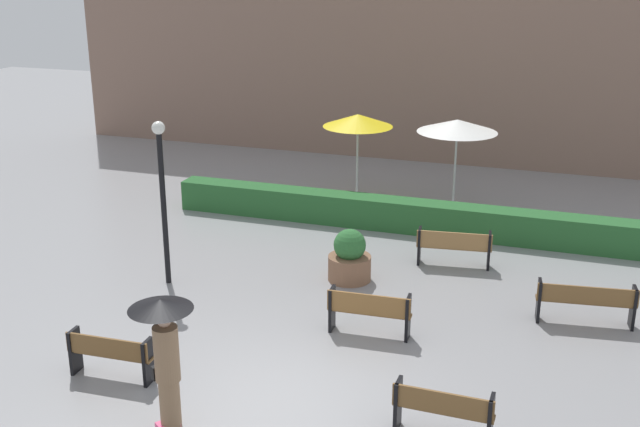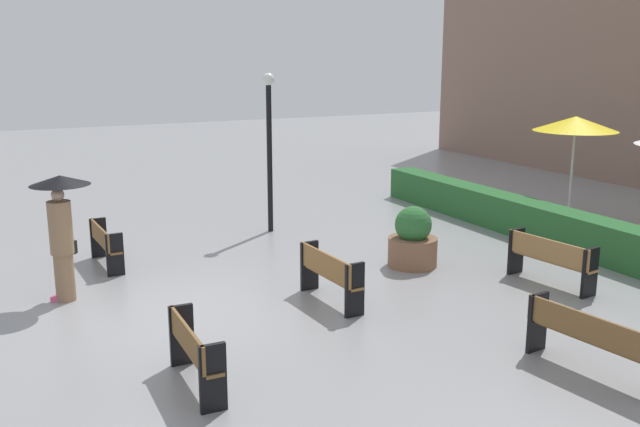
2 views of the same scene
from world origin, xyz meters
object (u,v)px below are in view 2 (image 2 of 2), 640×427
(bench_near_left, at_px, (104,242))
(bench_back_row, at_px, (550,257))
(planter_pot, at_px, (413,240))
(bench_near_right, at_px, (193,349))
(patio_umbrella_yellow, at_px, (576,124))
(lamp_post, at_px, (269,135))
(pedestrian_with_umbrella, at_px, (61,221))
(bench_mid_center, at_px, (329,273))
(bench_far_right, at_px, (592,338))

(bench_near_left, bearing_deg, bench_back_row, 55.62)
(bench_back_row, relative_size, planter_pot, 1.47)
(bench_near_right, bearing_deg, patio_umbrella_yellow, 112.35)
(bench_near_left, distance_m, lamp_post, 4.43)
(planter_pot, relative_size, lamp_post, 0.33)
(bench_back_row, xyz_separation_m, pedestrian_with_umbrella, (-3.07, -7.78, 0.85))
(bench_back_row, bearing_deg, bench_mid_center, -103.63)
(bench_back_row, relative_size, lamp_post, 0.48)
(bench_mid_center, height_order, pedestrian_with_umbrella, pedestrian_with_umbrella)
(planter_pot, distance_m, lamp_post, 4.36)
(pedestrian_with_umbrella, xyz_separation_m, lamp_post, (-2.72, 4.84, 0.88))
(planter_pot, bearing_deg, lamp_post, -159.21)
(bench_near_left, bearing_deg, planter_pot, 63.64)
(bench_near_left, height_order, planter_pot, planter_pot)
(bench_far_right, height_order, pedestrian_with_umbrella, pedestrian_with_umbrella)
(lamp_post, bearing_deg, bench_mid_center, -11.42)
(patio_umbrella_yellow, bearing_deg, bench_mid_center, -72.30)
(bench_far_right, relative_size, lamp_post, 0.53)
(bench_mid_center, distance_m, pedestrian_with_umbrella, 4.48)
(bench_far_right, xyz_separation_m, patio_umbrella_yellow, (-6.43, 6.22, 1.87))
(bench_back_row, distance_m, pedestrian_with_umbrella, 8.41)
(bench_near_right, bearing_deg, bench_far_right, 67.12)
(bench_back_row, xyz_separation_m, planter_pot, (-2.05, -1.53, -0.00))
(bench_near_right, distance_m, pedestrian_with_umbrella, 4.24)
(bench_far_right, xyz_separation_m, bench_mid_center, (-3.87, -1.77, 0.01))
(pedestrian_with_umbrella, relative_size, planter_pot, 1.78)
(bench_mid_center, bearing_deg, planter_pot, 114.67)
(bench_near_right, relative_size, planter_pot, 1.28)
(planter_pot, distance_m, patio_umbrella_yellow, 6.08)
(pedestrian_with_umbrella, distance_m, lamp_post, 5.62)
(pedestrian_with_umbrella, distance_m, planter_pot, 6.39)
(bench_near_left, height_order, bench_mid_center, bench_mid_center)
(bench_mid_center, relative_size, planter_pot, 1.36)
(bench_far_right, xyz_separation_m, planter_pot, (-4.97, 0.62, -0.00))
(pedestrian_with_umbrella, relative_size, patio_umbrella_yellow, 0.82)
(bench_near_right, xyz_separation_m, patio_umbrella_yellow, (-4.47, 10.86, 1.87))
(pedestrian_with_umbrella, distance_m, patio_umbrella_yellow, 11.91)
(planter_pot, bearing_deg, pedestrian_with_umbrella, -99.22)
(bench_near_right, distance_m, patio_umbrella_yellow, 11.90)
(lamp_post, bearing_deg, planter_pot, 20.79)
(bench_far_right, relative_size, planter_pot, 1.61)
(bench_far_right, relative_size, bench_mid_center, 1.19)
(bench_near_left, height_order, bench_back_row, bench_back_row)
(bench_far_right, distance_m, patio_umbrella_yellow, 9.14)
(bench_near_right, bearing_deg, pedestrian_with_umbrella, -166.16)
(bench_near_left, relative_size, patio_umbrella_yellow, 0.60)
(bench_near_right, bearing_deg, lamp_post, 150.35)
(lamp_post, distance_m, patio_umbrella_yellow, 7.38)
(planter_pot, bearing_deg, bench_back_row, 36.64)
(bench_back_row, relative_size, bench_mid_center, 1.08)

